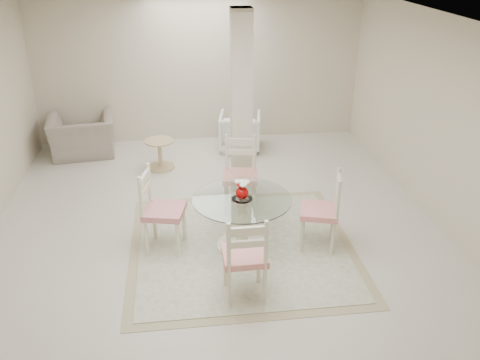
{
  "coord_description": "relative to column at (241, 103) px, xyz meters",
  "views": [
    {
      "loc": [
        -0.41,
        -5.84,
        3.55
      ],
      "look_at": [
        0.29,
        -0.25,
        0.85
      ],
      "focal_mm": 38.0,
      "sensor_mm": 36.0,
      "label": 1
    }
  ],
  "objects": [
    {
      "name": "column",
      "position": [
        0.0,
        0.0,
        0.0
      ],
      "size": [
        0.3,
        0.3,
        2.7
      ],
      "primitive_type": "cube",
      "color": "beige",
      "rests_on": "ground"
    },
    {
      "name": "dining_chair_east",
      "position": [
        0.8,
        -1.86,
        -0.76
      ],
      "size": [
        0.56,
        0.56,
        1.13
      ],
      "rotation": [
        0.0,
        0.0,
        -1.85
      ],
      "color": "beige",
      "rests_on": "ground"
    },
    {
      "name": "dining_chair_north",
      "position": [
        -0.1,
        -0.73,
        -0.72
      ],
      "size": [
        0.54,
        0.54,
        1.19
      ],
      "rotation": [
        0.0,
        0.0,
        -0.14
      ],
      "color": "beige",
      "rests_on": "ground"
    },
    {
      "name": "ground",
      "position": [
        -0.5,
        -1.3,
        -1.35
      ],
      "size": [
        7.0,
        7.0,
        0.0
      ],
      "primitive_type": "plane",
      "color": "beige",
      "rests_on": "ground"
    },
    {
      "name": "side_table",
      "position": [
        -1.27,
        0.85,
        -1.12
      ],
      "size": [
        0.48,
        0.48,
        0.5
      ],
      "color": "#D1BD80",
      "rests_on": "ground"
    },
    {
      "name": "dining_chair_south",
      "position": [
        -0.31,
        -2.77,
        -0.74
      ],
      "size": [
        0.46,
        0.46,
        1.15
      ],
      "rotation": [
        0.0,
        0.0,
        3.15
      ],
      "color": "#F2E7C7",
      "rests_on": "ground"
    },
    {
      "name": "red_vase",
      "position": [
        -0.21,
        -1.75,
        -0.53
      ],
      "size": [
        0.18,
        0.17,
        0.24
      ],
      "color": "#9F0504",
      "rests_on": "dining_table"
    },
    {
      "name": "armchair_white",
      "position": [
        0.18,
        1.55,
        -1.01
      ],
      "size": [
        0.84,
        0.86,
        0.68
      ],
      "primitive_type": "imported",
      "rotation": [
        0.0,
        0.0,
        2.97
      ],
      "color": "white",
      "rests_on": "ground"
    },
    {
      "name": "dining_chair_west",
      "position": [
        -1.23,
        -1.64,
        -0.73
      ],
      "size": [
        0.57,
        0.57,
        1.18
      ],
      "rotation": [
        0.0,
        0.0,
        1.35
      ],
      "color": "#F5EFC9",
      "rests_on": "ground"
    },
    {
      "name": "recliner_taupe",
      "position": [
        -2.65,
        1.62,
        -0.99
      ],
      "size": [
        1.22,
        1.1,
        0.72
      ],
      "primitive_type": "imported",
      "rotation": [
        0.0,
        0.0,
        3.27
      ],
      "color": "gray",
      "rests_on": "ground"
    },
    {
      "name": "area_rug",
      "position": [
        -0.21,
        -1.75,
        -1.34
      ],
      "size": [
        2.8,
        2.8,
        0.02
      ],
      "color": "tan",
      "rests_on": "ground"
    },
    {
      "name": "dining_table",
      "position": [
        -0.21,
        -1.75,
        -0.99
      ],
      "size": [
        1.21,
        1.21,
        0.7
      ],
      "rotation": [
        0.0,
        0.0,
        -0.1
      ],
      "color": "#F1ECC6",
      "rests_on": "ground"
    },
    {
      "name": "room_shell",
      "position": [
        -0.5,
        -1.3,
        0.51
      ],
      "size": [
        6.02,
        7.02,
        2.71
      ],
      "color": "beige",
      "rests_on": "ground"
    }
  ]
}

